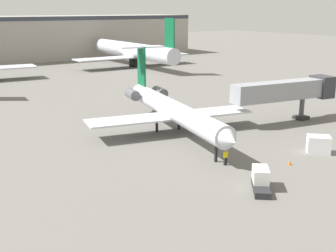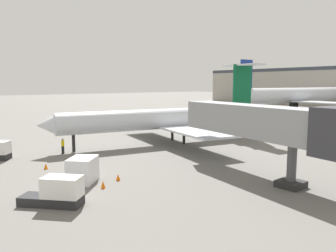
% 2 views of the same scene
% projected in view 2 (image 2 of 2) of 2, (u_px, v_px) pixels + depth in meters
% --- Properties ---
extents(ground_plane, '(400.00, 400.00, 0.10)m').
position_uv_depth(ground_plane, '(162.00, 141.00, 45.02)').
color(ground_plane, '#66635E').
extents(regional_jet, '(22.70, 31.00, 10.44)m').
position_uv_depth(regional_jet, '(172.00, 118.00, 43.06)').
color(regional_jet, silver).
rests_on(regional_jet, ground_plane).
extents(jet_bridge, '(16.96, 5.51, 6.24)m').
position_uv_depth(jet_bridge, '(267.00, 124.00, 26.41)').
color(jet_bridge, gray).
rests_on(jet_bridge, ground_plane).
extents(ground_crew_marshaller, '(0.44, 0.32, 1.69)m').
position_uv_depth(ground_crew_marshaller, '(63.00, 146.00, 36.71)').
color(ground_crew_marshaller, black).
rests_on(ground_crew_marshaller, ground_plane).
extents(baggage_tug_trailing, '(3.91, 3.71, 1.90)m').
position_uv_depth(baggage_tug_trailing, '(57.00, 193.00, 21.03)').
color(baggage_tug_trailing, '#262628').
rests_on(baggage_tug_trailing, ground_plane).
extents(cargo_container_uld, '(3.12, 3.12, 1.97)m').
position_uv_depth(cargo_container_uld, '(83.00, 170.00, 26.04)').
color(cargo_container_uld, silver).
rests_on(cargo_container_uld, ground_plane).
extents(traffic_cone_near, '(0.36, 0.36, 0.55)m').
position_uv_depth(traffic_cone_near, '(118.00, 177.00, 26.53)').
color(traffic_cone_near, orange).
rests_on(traffic_cone_near, ground_plane).
extents(traffic_cone_mid, '(0.36, 0.36, 0.55)m').
position_uv_depth(traffic_cone_mid, '(46.00, 166.00, 30.06)').
color(traffic_cone_mid, orange).
rests_on(traffic_cone_mid, ground_plane).
extents(traffic_cone_far, '(0.36, 0.36, 0.55)m').
position_uv_depth(traffic_cone_far, '(103.00, 185.00, 24.57)').
color(traffic_cone_far, orange).
rests_on(traffic_cone_far, ground_plane).
extents(parked_airliner_west_end, '(36.68, 43.37, 13.57)m').
position_uv_depth(parked_airliner_west_end, '(294.00, 96.00, 93.18)').
color(parked_airliner_west_end, silver).
rests_on(parked_airliner_west_end, ground_plane).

